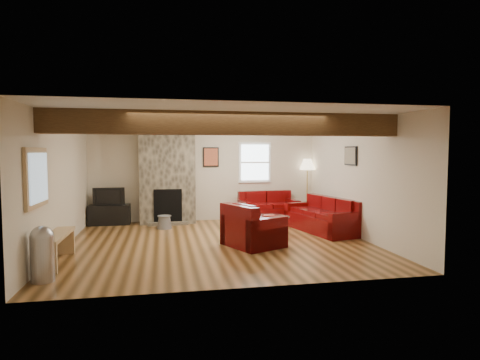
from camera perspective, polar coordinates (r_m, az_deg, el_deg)
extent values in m
plane|color=#4F3315|center=(8.22, -2.93, -8.89)|extent=(8.00, 8.00, 0.00)
plane|color=silver|center=(8.04, -2.99, 8.75)|extent=(8.00, 8.00, 0.00)
plane|color=beige|center=(10.76, -4.96, 0.88)|extent=(8.00, 0.00, 8.00)
plane|color=beige|center=(5.34, 1.09, -2.27)|extent=(8.00, 0.00, 8.00)
plane|color=beige|center=(8.19, -24.25, -0.44)|extent=(0.00, 7.50, 7.50)
plane|color=beige|center=(8.95, 16.43, 0.10)|extent=(0.00, 7.50, 7.50)
cube|color=#372210|center=(6.80, -1.53, 8.03)|extent=(6.00, 0.36, 0.38)
cube|color=#3B362E|center=(10.46, -10.28, 0.74)|extent=(1.40, 0.50, 2.50)
cube|color=black|center=(10.28, -10.21, -3.79)|extent=(0.70, 0.06, 0.90)
cube|color=#3B362E|center=(10.30, -10.18, -6.09)|extent=(1.00, 0.25, 0.08)
cylinder|color=#432A15|center=(8.85, 4.14, -7.83)|extent=(0.59, 0.59, 0.04)
cylinder|color=#432A15|center=(8.82, 4.15, -6.71)|extent=(0.31, 0.31, 0.39)
cylinder|color=white|center=(8.78, 4.16, -5.26)|extent=(0.88, 0.88, 0.02)
cube|color=maroon|center=(8.78, 4.16, -5.10)|extent=(0.25, 0.18, 0.03)
cube|color=black|center=(10.67, -18.05, -4.72)|extent=(1.00, 0.40, 0.50)
imported|color=black|center=(10.61, -18.10, -2.20)|extent=(0.77, 0.10, 0.44)
cylinder|color=tan|center=(11.34, 9.47, -5.28)|extent=(0.29, 0.29, 0.03)
cylinder|color=tan|center=(11.24, 9.51, -1.65)|extent=(0.03, 0.03, 1.47)
cone|color=beige|center=(11.19, 9.56, 2.21)|extent=(0.42, 0.42, 0.29)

